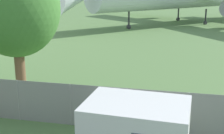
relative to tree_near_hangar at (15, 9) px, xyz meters
name	(u,v)px	position (x,y,z in m)	size (l,w,h in m)	color
perimeter_fence	(71,105)	(3.35, -1.79, -4.03)	(56.07, 0.07, 1.96)	gray
tree_near_hangar	(15,9)	(0.00, 0.00, 0.00)	(4.40, 4.40, 7.45)	brown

